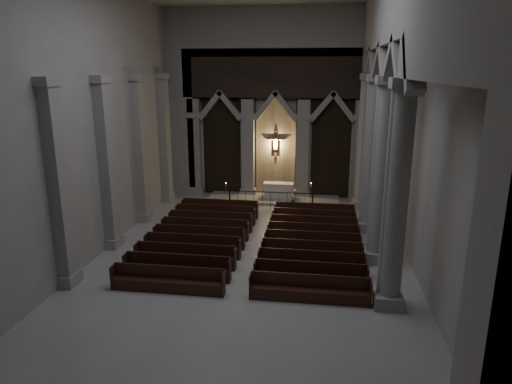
% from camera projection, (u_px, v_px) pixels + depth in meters
% --- Properties ---
extents(room, '(24.00, 24.10, 12.00)m').
position_uv_depth(room, '(247.00, 87.00, 17.62)').
color(room, '#A4A19B').
rests_on(room, ground).
extents(sanctuary_wall, '(14.00, 0.77, 12.00)m').
position_uv_depth(sanctuary_wall, '(276.00, 96.00, 28.90)').
color(sanctuary_wall, '#9B9991').
rests_on(sanctuary_wall, ground).
extents(right_arcade, '(1.00, 24.00, 12.00)m').
position_uv_depth(right_arcade, '(389.00, 81.00, 18.09)').
color(right_arcade, '#9B9991').
rests_on(right_arcade, ground).
extents(left_pilasters, '(0.60, 13.00, 8.03)m').
position_uv_depth(left_pilasters, '(126.00, 159.00, 22.84)').
color(left_pilasters, '#9B9991').
rests_on(left_pilasters, ground).
extents(sanctuary_step, '(8.50, 2.60, 0.15)m').
position_uv_depth(sanctuary_step, '(273.00, 199.00, 29.72)').
color(sanctuary_step, '#9B9991').
rests_on(sanctuary_step, ground).
extents(altar, '(1.93, 0.77, 0.98)m').
position_uv_depth(altar, '(278.00, 190.00, 29.63)').
color(altar, beige).
rests_on(altar, sanctuary_step).
extents(altar_rail, '(5.22, 0.09, 1.03)m').
position_uv_depth(altar_rail, '(271.00, 197.00, 27.97)').
color(altar_rail, black).
rests_on(altar_rail, ground).
extents(candle_stand_left, '(0.21, 0.21, 1.25)m').
position_uv_depth(candle_stand_left, '(226.00, 196.00, 29.33)').
color(candle_stand_left, '#A26C32').
rests_on(candle_stand_left, ground).
extents(candle_stand_right, '(0.24, 0.24, 1.44)m').
position_uv_depth(candle_stand_right, '(311.00, 199.00, 28.59)').
color(candle_stand_right, '#A26C32').
rests_on(candle_stand_right, ground).
extents(pews, '(9.84, 9.75, 0.99)m').
position_uv_depth(pews, '(255.00, 243.00, 21.55)').
color(pews, black).
rests_on(pews, ground).
extents(worshipper, '(0.45, 0.36, 1.09)m').
position_uv_depth(worshipper, '(293.00, 209.00, 25.96)').
color(worshipper, black).
rests_on(worshipper, ground).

